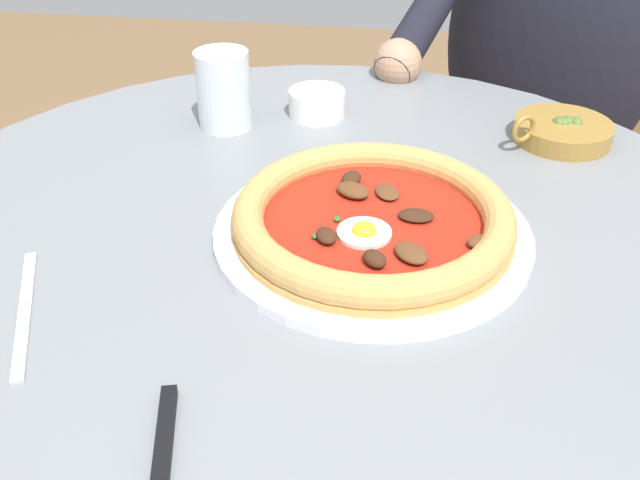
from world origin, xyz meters
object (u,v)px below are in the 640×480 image
steak_knife (161,469)px  fork_utensil (25,311)px  ramekin_capers (317,102)px  diner_person (530,144)px  pizza_on_plate (373,220)px  olive_pan (562,131)px  water_glass (224,95)px  cafe_chair_diner (555,121)px  dining_table (315,345)px

steak_knife → fork_utensil: 0.21m
fork_utensil → steak_knife: bearing=-129.3°
ramekin_capers → fork_utensil: ramekin_capers is taller
diner_person → pizza_on_plate: bearing=159.0°
olive_pan → diner_person: size_ratio=0.11×
fork_utensil → diner_person: 0.97m
water_glass → fork_utensil: 0.38m
olive_pan → diner_person: diner_person is taller
pizza_on_plate → cafe_chair_diner: cafe_chair_diner is taller
dining_table → pizza_on_plate: bearing=-96.4°
pizza_on_plate → cafe_chair_diner: (0.77, -0.31, -0.23)m
steak_knife → diner_person: 1.02m
pizza_on_plate → olive_pan: olive_pan is taller
pizza_on_plate → fork_utensil: (-0.15, 0.27, -0.02)m
ramekin_capers → olive_pan: olive_pan is taller
steak_knife → olive_pan: 0.61m
steak_knife → olive_pan: size_ratio=1.51×
steak_knife → dining_table: bearing=-10.3°
dining_table → ramekin_capers: bearing=8.0°
dining_table → steak_knife: size_ratio=4.75×
ramekin_capers → diner_person: bearing=-42.3°
dining_table → ramekin_capers: size_ratio=12.52×
dining_table → pizza_on_plate: (-0.01, -0.06, 0.17)m
water_glass → steak_knife: water_glass is taller
water_glass → fork_utensil: size_ratio=0.61×
dining_table → water_glass: water_glass is taller
dining_table → pizza_on_plate: size_ratio=3.00×
steak_knife → olive_pan: (0.53, -0.32, 0.01)m
pizza_on_plate → water_glass: size_ratio=3.18×
steak_knife → cafe_chair_diner: (1.06, -0.42, -0.21)m
pizza_on_plate → steak_knife: (-0.29, 0.11, -0.02)m
pizza_on_plate → water_glass: water_glass is taller
pizza_on_plate → cafe_chair_diner: size_ratio=0.36×
steak_knife → water_glass: bearing=10.2°
water_glass → olive_pan: water_glass is taller
water_glass → olive_pan: size_ratio=0.76×
fork_utensil → ramekin_capers: bearing=-23.1°
dining_table → diner_person: bearing=-25.5°
olive_pan → water_glass: bearing=92.7°
ramekin_capers → olive_pan: (-0.03, -0.30, -0.01)m
dining_table → ramekin_capers: ramekin_capers is taller
ramekin_capers → fork_utensil: 0.46m
dining_table → pizza_on_plate: 0.18m
cafe_chair_diner → olive_pan: bearing=169.0°
olive_pan → diner_person: 0.46m
water_glass → diner_person: 0.66m
olive_pan → cafe_chair_diner: cafe_chair_diner is taller
pizza_on_plate → steak_knife: 0.31m
olive_pan → ramekin_capers: bearing=84.6°
pizza_on_plate → cafe_chair_diner: bearing=-21.9°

